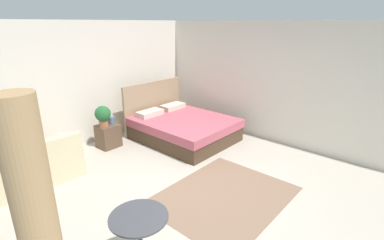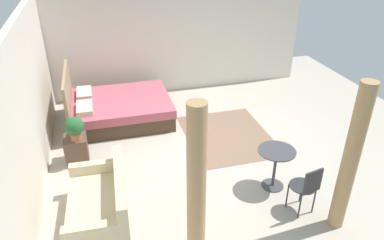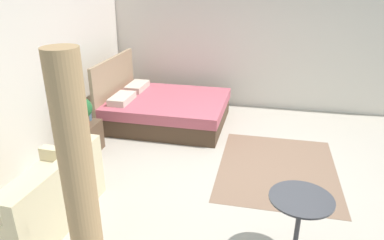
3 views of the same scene
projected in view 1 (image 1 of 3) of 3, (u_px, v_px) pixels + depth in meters
ground_plane at (198, 194)px, 4.58m from camera, size 8.72×9.50×0.02m
wall_back at (84, 84)px, 6.18m from camera, size 8.72×0.12×2.65m
wall_right at (284, 84)px, 6.18m from camera, size 0.12×6.50×2.65m
area_rug at (224, 196)px, 4.50m from camera, size 2.11×1.70×0.01m
bed at (182, 127)px, 6.66m from camera, size 1.79×2.19×1.23m
couch at (31, 169)px, 4.78m from camera, size 1.57×0.92×0.82m
nightstand at (108, 136)px, 6.23m from camera, size 0.44×0.40×0.50m
potted_plant at (103, 115)px, 5.97m from camera, size 0.33×0.33×0.46m
vase at (112, 120)px, 6.21m from camera, size 0.14×0.14×0.15m
balcony_table at (140, 234)px, 2.98m from camera, size 0.61×0.61×0.72m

